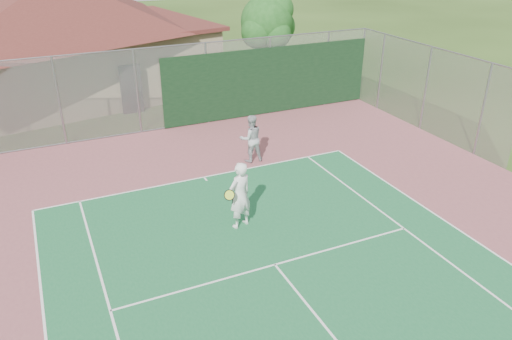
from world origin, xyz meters
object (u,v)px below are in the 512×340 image
(clubhouse, at_px, (65,32))
(player_grey_back, at_px, (251,139))
(player_white_front, at_px, (240,196))
(tree, at_px, (268,23))

(clubhouse, bearing_deg, player_grey_back, -76.90)
(player_white_front, bearing_deg, tree, -136.44)
(clubhouse, xyz_separation_m, tree, (10.38, -1.67, -0.03))
(clubhouse, relative_size, tree, 3.34)
(clubhouse, distance_m, player_white_front, 15.92)
(clubhouse, bearing_deg, tree, -19.23)
(player_grey_back, bearing_deg, tree, -114.46)
(clubhouse, relative_size, player_white_front, 7.89)
(tree, distance_m, player_white_front, 15.92)
(player_white_front, bearing_deg, clubhouse, -97.51)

